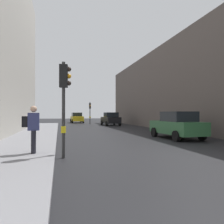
{
  "coord_description": "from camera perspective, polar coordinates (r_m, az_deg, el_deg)",
  "views": [
    {
      "loc": [
        -4.93,
        -7.54,
        1.65
      ],
      "look_at": [
        -0.45,
        10.47,
        1.76
      ],
      "focal_mm": 34.08,
      "sensor_mm": 36.0,
      "label": 1
    }
  ],
  "objects": [
    {
      "name": "car_green_estate",
      "position": [
        14.52,
        17.02,
        -3.37
      ],
      "size": [
        2.15,
        4.27,
        1.76
      ],
      "color": "#2D6038",
      "rests_on": "ground"
    },
    {
      "name": "car_dark_suv",
      "position": [
        29.09,
        -0.38,
        -1.85
      ],
      "size": [
        2.14,
        4.26,
        1.76
      ],
      "color": "black",
      "rests_on": "ground"
    },
    {
      "name": "traffic_light_far_median",
      "position": [
        31.79,
        -5.92,
        0.78
      ],
      "size": [
        0.25,
        0.43,
        3.28
      ],
      "color": "#2D2D2D",
      "rests_on": "ground"
    },
    {
      "name": "car_yellow_taxi",
      "position": [
        37.28,
        -9.41,
        -1.51
      ],
      "size": [
        2.16,
        4.27,
        1.76
      ],
      "color": "yellow",
      "rests_on": "ground"
    },
    {
      "name": "sidewalk_kerb",
      "position": [
        13.72,
        -20.86,
        -6.88
      ],
      "size": [
        2.97,
        40.0,
        0.16
      ],
      "primitive_type": "cube",
      "color": "gray",
      "rests_on": "ground"
    },
    {
      "name": "pedestrian_with_grey_backpack",
      "position": [
        8.48,
        -20.59,
        -3.62
      ],
      "size": [
        0.61,
        0.36,
        1.77
      ],
      "color": "black",
      "rests_on": "sidewalk_kerb"
    },
    {
      "name": "ground_plane",
      "position": [
        9.16,
        19.25,
        -10.71
      ],
      "size": [
        120.0,
        120.0,
        0.0
      ],
      "primitive_type": "plane",
      "color": "black"
    },
    {
      "name": "building_facade_right",
      "position": [
        25.63,
        24.93,
        5.64
      ],
      "size": [
        12.0,
        35.37,
        8.6
      ],
      "primitive_type": "cube",
      "color": "#5B514C",
      "rests_on": "ground"
    },
    {
      "name": "traffic_light_near_left",
      "position": [
        8.06,
        -12.7,
        5.33
      ],
      "size": [
        0.44,
        0.27,
        3.55
      ],
      "color": "#2D2D2D",
      "rests_on": "ground"
    }
  ]
}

